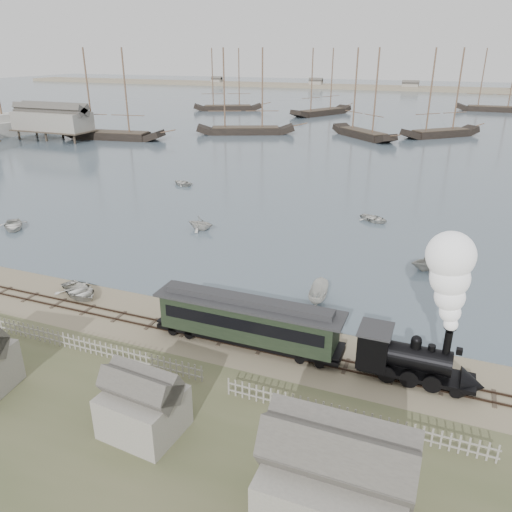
% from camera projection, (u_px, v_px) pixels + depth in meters
% --- Properties ---
extents(ground, '(600.00, 600.00, 0.00)m').
position_uv_depth(ground, '(210.00, 321.00, 38.45)').
color(ground, gray).
rests_on(ground, ground).
extents(harbor_water, '(600.00, 336.00, 0.06)m').
position_uv_depth(harbor_water, '(415.00, 106.00, 184.42)').
color(harbor_water, '#42515F').
rests_on(harbor_water, ground).
extents(rail_track, '(120.00, 1.80, 0.16)m').
position_uv_depth(rail_track, '(198.00, 334.00, 36.72)').
color(rail_track, '#31231B').
rests_on(rail_track, ground).
extents(picket_fence_west, '(19.00, 0.10, 1.20)m').
position_uv_depth(picket_fence_west, '(81.00, 351.00, 34.65)').
color(picket_fence_west, gray).
rests_on(picket_fence_west, ground).
extents(picket_fence_east, '(15.00, 0.10, 1.20)m').
position_uv_depth(picket_fence_east, '(351.00, 426.00, 27.76)').
color(picket_fence_east, gray).
rests_on(picket_fence_east, ground).
extents(shed_mid, '(4.00, 3.50, 3.60)m').
position_uv_depth(shed_mid, '(146.00, 430.00, 27.47)').
color(shed_mid, gray).
rests_on(shed_mid, ground).
extents(far_spit, '(500.00, 20.00, 1.80)m').
position_uv_depth(far_spit, '(430.00, 91.00, 253.13)').
color(far_spit, gray).
rests_on(far_spit, ground).
extents(locomotive, '(7.74, 2.89, 9.65)m').
position_uv_depth(locomotive, '(437.00, 322.00, 29.54)').
color(locomotive, black).
rests_on(locomotive, ground).
extents(passenger_coach, '(13.48, 2.60, 3.27)m').
position_uv_depth(passenger_coach, '(248.00, 319.00, 34.59)').
color(passenger_coach, black).
rests_on(passenger_coach, ground).
extents(beached_dinghy, '(4.61, 5.28, 0.91)m').
position_uv_depth(beached_dinghy, '(79.00, 291.00, 42.29)').
color(beached_dinghy, beige).
rests_on(beached_dinghy, ground).
extents(rowboat_0, '(5.20, 5.20, 0.89)m').
position_uv_depth(rowboat_0, '(13.00, 225.00, 57.92)').
color(rowboat_0, beige).
rests_on(rowboat_0, harbor_water).
extents(rowboat_1, '(2.95, 3.36, 1.68)m').
position_uv_depth(rowboat_1, '(200.00, 223.00, 57.45)').
color(rowboat_1, beige).
rests_on(rowboat_1, harbor_water).
extents(rowboat_2, '(3.93, 1.76, 1.47)m').
position_uv_depth(rowboat_2, '(318.00, 294.00, 41.02)').
color(rowboat_2, beige).
rests_on(rowboat_2, harbor_water).
extents(rowboat_3, '(3.97, 4.45, 0.76)m').
position_uv_depth(rowboat_3, '(374.00, 218.00, 60.46)').
color(rowboat_3, beige).
rests_on(rowboat_3, harbor_water).
extents(rowboat_4, '(4.26, 4.38, 1.76)m').
position_uv_depth(rowboat_4, '(428.00, 261.00, 46.97)').
color(rowboat_4, beige).
rests_on(rowboat_4, harbor_water).
extents(rowboat_6, '(3.56, 4.16, 0.73)m').
position_uv_depth(rowboat_6, '(182.00, 183.00, 76.79)').
color(rowboat_6, beige).
rests_on(rowboat_6, harbor_water).
extents(schooner_0, '(24.78, 9.06, 20.00)m').
position_uv_depth(schooner_0, '(109.00, 94.00, 112.45)').
color(schooner_0, black).
rests_on(schooner_0, harbor_water).
extents(schooner_1, '(24.03, 14.47, 20.00)m').
position_uv_depth(schooner_1, '(245.00, 92.00, 119.47)').
color(schooner_1, black).
rests_on(schooner_1, harbor_water).
extents(schooner_2, '(17.98, 17.50, 20.00)m').
position_uv_depth(schooner_2, '(366.00, 94.00, 114.07)').
color(schooner_2, black).
rests_on(schooner_2, harbor_water).
extents(schooner_3, '(18.14, 17.30, 20.00)m').
position_uv_depth(schooner_3, '(446.00, 93.00, 115.34)').
color(schooner_3, black).
rests_on(schooner_3, harbor_water).
extents(schooner_6, '(23.03, 14.81, 20.00)m').
position_uv_depth(schooner_6, '(227.00, 80.00, 166.82)').
color(schooner_6, black).
rests_on(schooner_6, harbor_water).
extents(schooner_7, '(15.84, 24.02, 20.00)m').
position_uv_depth(schooner_7, '(323.00, 82.00, 155.21)').
color(schooner_7, black).
rests_on(schooner_7, harbor_water).
extents(schooner_8, '(23.91, 5.53, 20.00)m').
position_uv_depth(schooner_8, '(499.00, 80.00, 164.15)').
color(schooner_8, black).
rests_on(schooner_8, harbor_water).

